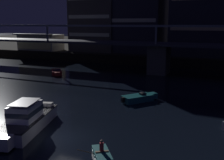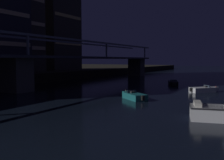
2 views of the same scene
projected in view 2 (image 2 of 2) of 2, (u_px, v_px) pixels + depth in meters
river_bridge at (16, 64)px, 41.02m from camera, size 101.68×6.40×9.38m
tower_east_tall at (17, 12)px, 64.43m from camera, size 9.18×10.91×30.89m
tower_east_low at (54, 4)px, 76.71m from camera, size 12.74×11.71×40.34m
speedboat_near_center at (173, 83)px, 52.69m from camera, size 5.09×3.09×1.16m
speedboat_near_right at (134, 96)px, 33.56m from camera, size 4.02×4.67×1.16m
speedboat_mid_right at (203, 90)px, 40.77m from camera, size 4.49×4.27×1.16m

